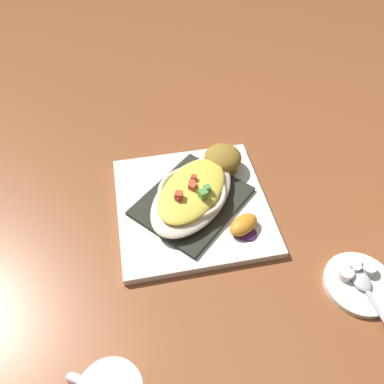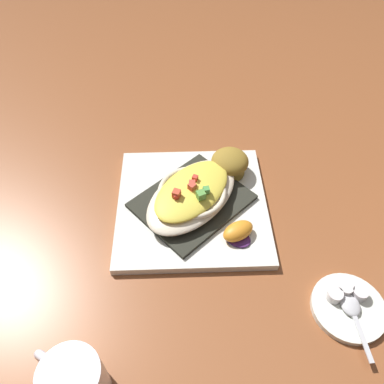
% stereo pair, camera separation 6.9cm
% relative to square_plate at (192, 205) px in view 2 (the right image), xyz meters
% --- Properties ---
extents(ground_plane, '(2.60, 2.60, 0.00)m').
position_rel_square_plate_xyz_m(ground_plane, '(0.00, 0.00, -0.01)').
color(ground_plane, brown).
extents(square_plate, '(0.29, 0.29, 0.02)m').
position_rel_square_plate_xyz_m(square_plate, '(0.00, 0.00, 0.00)').
color(square_plate, white).
rests_on(square_plate, ground_plane).
extents(folded_napkin, '(0.25, 0.25, 0.01)m').
position_rel_square_plate_xyz_m(folded_napkin, '(0.00, 0.00, 0.01)').
color(folded_napkin, '#2B2C23').
rests_on(folded_napkin, square_plate).
extents(gratin_dish, '(0.22, 0.24, 0.05)m').
position_rel_square_plate_xyz_m(gratin_dish, '(-0.00, -0.00, 0.03)').
color(gratin_dish, beige).
rests_on(gratin_dish, folded_napkin).
extents(muffin, '(0.07, 0.07, 0.05)m').
position_rel_square_plate_xyz_m(muffin, '(0.07, 0.08, 0.03)').
color(muffin, olive).
rests_on(muffin, square_plate).
extents(orange_garnish, '(0.07, 0.07, 0.03)m').
position_rel_square_plate_xyz_m(orange_garnish, '(0.08, -0.08, 0.02)').
color(orange_garnish, '#4E2460').
rests_on(orange_garnish, square_plate).
extents(creamer_saucer, '(0.11, 0.11, 0.01)m').
position_rel_square_plate_xyz_m(creamer_saucer, '(0.24, -0.20, -0.00)').
color(creamer_saucer, white).
rests_on(creamer_saucer, ground_plane).
extents(spoon, '(0.03, 0.11, 0.01)m').
position_rel_square_plate_xyz_m(spoon, '(0.24, -0.21, 0.01)').
color(spoon, silver).
rests_on(spoon, creamer_saucer).
extents(creamer_cup_0, '(0.02, 0.02, 0.02)m').
position_rel_square_plate_xyz_m(creamer_cup_0, '(0.26, -0.18, 0.01)').
color(creamer_cup_0, silver).
rests_on(creamer_cup_0, creamer_saucer).
extents(creamer_cup_1, '(0.02, 0.02, 0.02)m').
position_rel_square_plate_xyz_m(creamer_cup_1, '(0.24, -0.18, 0.01)').
color(creamer_cup_1, white).
rests_on(creamer_cup_1, creamer_saucer).
extents(creamer_cup_2, '(0.02, 0.02, 0.02)m').
position_rel_square_plate_xyz_m(creamer_cup_2, '(0.22, -0.19, 0.01)').
color(creamer_cup_2, white).
rests_on(creamer_cup_2, creamer_saucer).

